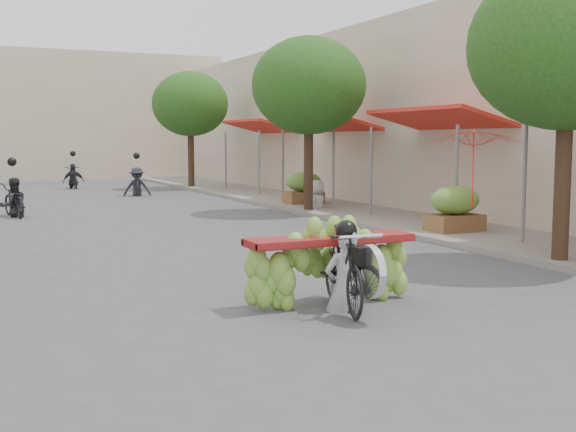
# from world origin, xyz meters

# --- Properties ---
(ground) EXTENTS (120.00, 120.00, 0.00)m
(ground) POSITION_xyz_m (0.00, 0.00, 0.00)
(ground) COLOR #505055
(ground) RESTS_ON ground
(sidewalk_right) EXTENTS (4.00, 60.00, 0.12)m
(sidewalk_right) POSITION_xyz_m (7.00, 15.00, 0.06)
(sidewalk_right) COLOR gray
(sidewalk_right) RESTS_ON ground
(shophouse_row_right) EXTENTS (9.77, 40.00, 6.00)m
(shophouse_row_right) POSITION_xyz_m (11.99, 14.00, 3.00)
(shophouse_row_right) COLOR beige
(shophouse_row_right) RESTS_ON ground
(far_building) EXTENTS (20.00, 6.00, 7.00)m
(far_building) POSITION_xyz_m (0.00, 38.00, 3.50)
(far_building) COLOR beige
(far_building) RESTS_ON ground
(street_tree_near) EXTENTS (3.40, 3.40, 5.25)m
(street_tree_near) POSITION_xyz_m (5.40, 4.00, 3.78)
(street_tree_near) COLOR #3A2719
(street_tree_near) RESTS_ON ground
(street_tree_mid) EXTENTS (3.40, 3.40, 5.25)m
(street_tree_mid) POSITION_xyz_m (5.40, 14.00, 3.78)
(street_tree_mid) COLOR #3A2719
(street_tree_mid) RESTS_ON ground
(street_tree_far) EXTENTS (3.40, 3.40, 5.25)m
(street_tree_far) POSITION_xyz_m (5.40, 26.00, 3.78)
(street_tree_far) COLOR #3A2719
(street_tree_far) RESTS_ON ground
(produce_crate_mid) EXTENTS (1.20, 0.88, 1.16)m
(produce_crate_mid) POSITION_xyz_m (6.20, 8.00, 0.71)
(produce_crate_mid) COLOR brown
(produce_crate_mid) RESTS_ON ground
(produce_crate_far) EXTENTS (1.20, 0.88, 1.16)m
(produce_crate_far) POSITION_xyz_m (6.20, 16.00, 0.71)
(produce_crate_far) COLOR brown
(produce_crate_far) RESTS_ON ground
(banana_motorbike) EXTENTS (2.32, 1.95, 1.97)m
(banana_motorbike) POSITION_xyz_m (0.36, 2.82, 0.67)
(banana_motorbike) COLOR black
(banana_motorbike) RESTS_ON ground
(market_umbrella) EXTENTS (2.51, 2.51, 1.74)m
(market_umbrella) POSITION_xyz_m (5.94, 7.00, 2.47)
(market_umbrella) COLOR red
(market_umbrella) RESTS_ON ground
(pedestrian) EXTENTS (0.95, 0.92, 1.68)m
(pedestrian) POSITION_xyz_m (5.99, 14.57, 0.96)
(pedestrian) COLOR silver
(pedestrian) RESTS_ON ground
(bg_motorbike_a) EXTENTS (0.97, 1.79, 1.95)m
(bg_motorbike_a) POSITION_xyz_m (-2.73, 16.63, 0.73)
(bg_motorbike_a) COLOR black
(bg_motorbike_a) RESTS_ON ground
(bg_motorbike_b) EXTENTS (1.15, 1.75, 1.95)m
(bg_motorbike_b) POSITION_xyz_m (2.24, 22.87, 0.85)
(bg_motorbike_b) COLOR black
(bg_motorbike_b) RESTS_ON ground
(bg_motorbike_c) EXTENTS (0.97, 1.71, 1.95)m
(bg_motorbike_c) POSITION_xyz_m (0.59, 28.43, 0.78)
(bg_motorbike_c) COLOR black
(bg_motorbike_c) RESTS_ON ground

